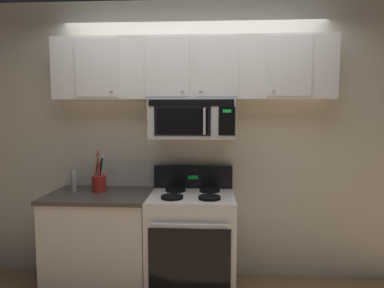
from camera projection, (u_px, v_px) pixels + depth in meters
name	position (u px, v px, depth m)	size (l,w,h in m)	color
back_wall	(194.00, 141.00, 3.28)	(5.20, 0.10, 2.70)	silver
stove_range	(192.00, 241.00, 3.00)	(0.76, 0.69, 1.12)	white
over_range_microwave	(192.00, 119.00, 3.01)	(0.76, 0.43, 0.35)	#B7BABF
upper_cabinets	(192.00, 69.00, 3.00)	(2.50, 0.36, 0.55)	silver
counter_segment	(101.00, 241.00, 3.05)	(0.93, 0.65, 0.90)	white
utensil_crock_red	(99.00, 181.00, 3.07)	(0.13, 0.13, 0.38)	red
salt_shaker	(97.00, 182.00, 3.22)	(0.05, 0.05, 0.11)	white
pepper_mill	(74.00, 182.00, 3.05)	(0.05, 0.05, 0.20)	#B7B2A8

